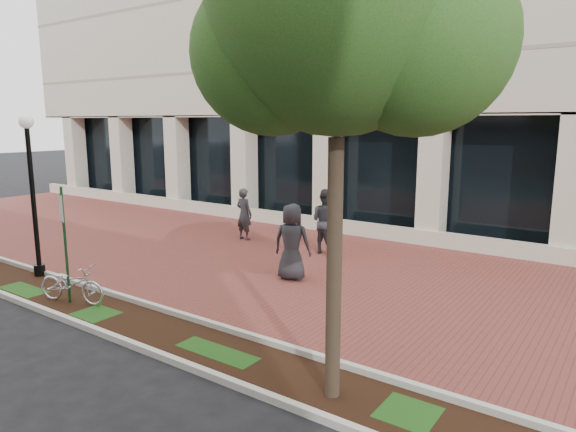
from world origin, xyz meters
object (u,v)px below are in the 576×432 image
Objects in this scene: lamppost at (32,187)px; street_tree at (343,19)px; pedestrian_mid at (326,221)px; parking_sign at (64,231)px; pedestrian_left at (244,214)px; locked_bicycle at (72,284)px; pedestrian_right at (292,242)px.

lamppost is 9.81m from street_tree.
lamppost is at bearing 60.53° from pedestrian_mid.
parking_sign is 1.31× the size of pedestrian_mid.
street_tree is 4.09× the size of pedestrian_left.
pedestrian_right is at bearing -51.77° from locked_bicycle.
pedestrian_left is at bearing 8.57° from pedestrian_mid.
pedestrian_left is 0.89× the size of pedestrian_mid.
lamppost is 2.09× the size of pedestrian_mid.
lamppost reaches higher than pedestrian_right.
lamppost reaches higher than pedestrian_left.
locked_bicycle is at bearing 39.37° from pedestrian_right.
pedestrian_mid is at bearing -176.64° from pedestrian_left.
street_tree is 11.28m from pedestrian_left.
pedestrian_right is (3.01, 4.24, 0.54)m from locked_bicycle.
parking_sign is at bearing 108.15° from locked_bicycle.
pedestrian_mid reaches higher than pedestrian_right.
street_tree reaches higher than pedestrian_left.
pedestrian_right reaches higher than locked_bicycle.
pedestrian_left is (-7.66, 7.02, -4.40)m from street_tree.
pedestrian_left reaches higher than locked_bicycle.
pedestrian_left is at bearing -9.19° from locked_bicycle.
parking_sign is at bearing 99.65° from pedestrian_left.
pedestrian_left is (-0.82, 7.03, -0.76)m from parking_sign.
pedestrian_left is at bearing 75.13° from lamppost.
parking_sign is at bearing -16.14° from lamppost.
pedestrian_mid is 1.01× the size of pedestrian_right.
lamppost is 6.75m from pedestrian_right.
pedestrian_left is 0.90× the size of pedestrian_right.
parking_sign is 0.36× the size of street_tree.
pedestrian_right is (5.57, 3.56, -1.37)m from lamppost.
pedestrian_mid reaches higher than locked_bicycle.
street_tree is at bearing -106.69° from locked_bicycle.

